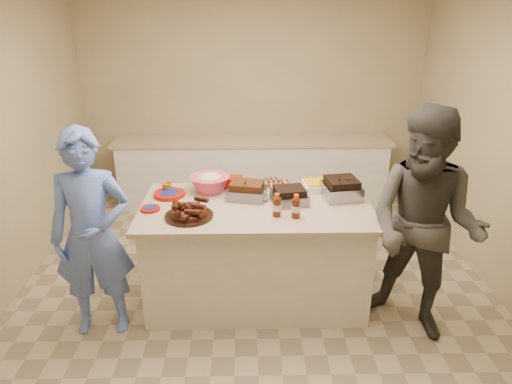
{
  "coord_description": "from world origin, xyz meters",
  "views": [
    {
      "loc": [
        -0.07,
        -3.58,
        2.55
      ],
      "look_at": [
        0.0,
        0.04,
        1.04
      ],
      "focal_mm": 32.0,
      "sensor_mm": 36.0,
      "label": 1
    }
  ],
  "objects_px": {
    "mustard_bottle": "(242,193)",
    "plastic_cup": "(167,192)",
    "guest_gray": "(408,326)",
    "rib_platter": "(189,217)",
    "island": "(256,296)",
    "guest_blue": "(106,325)",
    "coleslaw_bowl": "(210,191)",
    "bbq_bottle_a": "(277,216)",
    "bbq_bottle_b": "(296,217)",
    "roasting_pan": "(341,198)"
  },
  "relations": [
    {
      "from": "rib_platter",
      "to": "mustard_bottle",
      "type": "distance_m",
      "value": 0.64
    },
    {
      "from": "roasting_pan",
      "to": "guest_gray",
      "type": "relative_size",
      "value": 0.16
    },
    {
      "from": "guest_gray",
      "to": "coleslaw_bowl",
      "type": "bearing_deg",
      "value": -166.05
    },
    {
      "from": "bbq_bottle_b",
      "to": "plastic_cup",
      "type": "xyz_separation_m",
      "value": [
        -1.12,
        0.56,
        0.0
      ]
    },
    {
      "from": "island",
      "to": "bbq_bottle_a",
      "type": "relative_size",
      "value": 10.01
    },
    {
      "from": "island",
      "to": "bbq_bottle_a",
      "type": "xyz_separation_m",
      "value": [
        0.16,
        -0.22,
        0.94
      ]
    },
    {
      "from": "mustard_bottle",
      "to": "guest_gray",
      "type": "xyz_separation_m",
      "value": [
        1.41,
        -0.71,
        -0.94
      ]
    },
    {
      "from": "island",
      "to": "guest_gray",
      "type": "relative_size",
      "value": 1.05
    },
    {
      "from": "plastic_cup",
      "to": "guest_gray",
      "type": "distance_m",
      "value": 2.42
    },
    {
      "from": "island",
      "to": "coleslaw_bowl",
      "type": "bearing_deg",
      "value": 142.98
    },
    {
      "from": "bbq_bottle_a",
      "to": "bbq_bottle_b",
      "type": "xyz_separation_m",
      "value": [
        0.15,
        -0.03,
        0.0
      ]
    },
    {
      "from": "bbq_bottle_a",
      "to": "guest_gray",
      "type": "relative_size",
      "value": 0.11
    },
    {
      "from": "rib_platter",
      "to": "coleslaw_bowl",
      "type": "xyz_separation_m",
      "value": [
        0.13,
        0.54,
        0.0
      ]
    },
    {
      "from": "coleslaw_bowl",
      "to": "bbq_bottle_b",
      "type": "height_order",
      "value": "coleslaw_bowl"
    },
    {
      "from": "island",
      "to": "mustard_bottle",
      "type": "height_order",
      "value": "mustard_bottle"
    },
    {
      "from": "island",
      "to": "rib_platter",
      "type": "relative_size",
      "value": 5.03
    },
    {
      "from": "rib_platter",
      "to": "guest_blue",
      "type": "height_order",
      "value": "rib_platter"
    },
    {
      "from": "rib_platter",
      "to": "guest_blue",
      "type": "bearing_deg",
      "value": -167.08
    },
    {
      "from": "mustard_bottle",
      "to": "guest_gray",
      "type": "distance_m",
      "value": 1.84
    },
    {
      "from": "rib_platter",
      "to": "coleslaw_bowl",
      "type": "bearing_deg",
      "value": 76.28
    },
    {
      "from": "island",
      "to": "coleslaw_bowl",
      "type": "relative_size",
      "value": 5.4
    },
    {
      "from": "roasting_pan",
      "to": "mustard_bottle",
      "type": "bearing_deg",
      "value": 164.86
    },
    {
      "from": "guest_blue",
      "to": "coleslaw_bowl",
      "type": "bearing_deg",
      "value": 32.75
    },
    {
      "from": "bbq_bottle_a",
      "to": "guest_gray",
      "type": "xyz_separation_m",
      "value": [
        1.13,
        -0.23,
        -0.94
      ]
    },
    {
      "from": "bbq_bottle_a",
      "to": "coleslaw_bowl",
      "type": "bearing_deg",
      "value": 137.22
    },
    {
      "from": "bbq_bottle_a",
      "to": "guest_blue",
      "type": "relative_size",
      "value": 0.11
    },
    {
      "from": "bbq_bottle_b",
      "to": "plastic_cup",
      "type": "relative_size",
      "value": 2.05
    },
    {
      "from": "guest_gray",
      "to": "bbq_bottle_a",
      "type": "bearing_deg",
      "value": -153.48
    },
    {
      "from": "coleslaw_bowl",
      "to": "guest_gray",
      "type": "distance_m",
      "value": 2.09
    },
    {
      "from": "rib_platter",
      "to": "island",
      "type": "bearing_deg",
      "value": 22.22
    },
    {
      "from": "mustard_bottle",
      "to": "plastic_cup",
      "type": "xyz_separation_m",
      "value": [
        -0.68,
        0.05,
        0.0
      ]
    },
    {
      "from": "plastic_cup",
      "to": "guest_blue",
      "type": "bearing_deg",
      "value": -124.49
    },
    {
      "from": "island",
      "to": "plastic_cup",
      "type": "xyz_separation_m",
      "value": [
        -0.81,
        0.3,
        0.94
      ]
    },
    {
      "from": "guest_gray",
      "to": "bbq_bottle_b",
      "type": "bearing_deg",
      "value": -153.57
    },
    {
      "from": "mustard_bottle",
      "to": "guest_blue",
      "type": "height_order",
      "value": "mustard_bottle"
    },
    {
      "from": "bbq_bottle_a",
      "to": "guest_blue",
      "type": "bearing_deg",
      "value": -173.26
    },
    {
      "from": "rib_platter",
      "to": "plastic_cup",
      "type": "distance_m",
      "value": 0.59
    },
    {
      "from": "guest_blue",
      "to": "guest_gray",
      "type": "xyz_separation_m",
      "value": [
        2.58,
        -0.06,
        0.0
      ]
    },
    {
      "from": "bbq_bottle_b",
      "to": "mustard_bottle",
      "type": "relative_size",
      "value": 1.51
    },
    {
      "from": "island",
      "to": "guest_gray",
      "type": "distance_m",
      "value": 1.37
    },
    {
      "from": "island",
      "to": "roasting_pan",
      "type": "relative_size",
      "value": 6.41
    },
    {
      "from": "rib_platter",
      "to": "guest_gray",
      "type": "bearing_deg",
      "value": -7.19
    },
    {
      "from": "rib_platter",
      "to": "guest_blue",
      "type": "distance_m",
      "value": 1.21
    },
    {
      "from": "island",
      "to": "rib_platter",
      "type": "distance_m",
      "value": 1.11
    },
    {
      "from": "bbq_bottle_a",
      "to": "plastic_cup",
      "type": "relative_size",
      "value": 2.02
    },
    {
      "from": "mustard_bottle",
      "to": "island",
      "type": "bearing_deg",
      "value": -63.95
    },
    {
      "from": "island",
      "to": "guest_gray",
      "type": "height_order",
      "value": "island"
    },
    {
      "from": "island",
      "to": "rib_platter",
      "type": "xyz_separation_m",
      "value": [
        -0.55,
        -0.22,
        0.94
      ]
    },
    {
      "from": "rib_platter",
      "to": "mustard_bottle",
      "type": "relative_size",
      "value": 2.96
    },
    {
      "from": "coleslaw_bowl",
      "to": "plastic_cup",
      "type": "bearing_deg",
      "value": -178.52
    }
  ]
}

